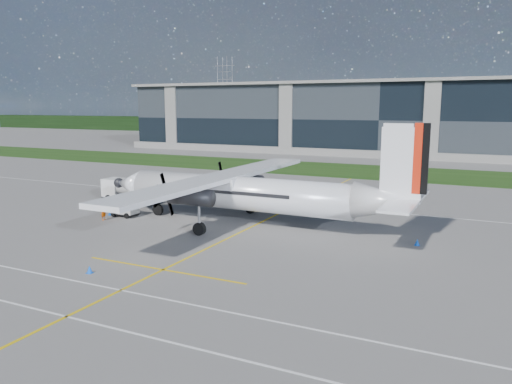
{
  "coord_description": "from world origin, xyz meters",
  "views": [
    {
      "loc": [
        21.67,
        -30.91,
        10.34
      ],
      "look_at": [
        2.8,
        8.04,
        2.86
      ],
      "focal_mm": 35.0,
      "sensor_mm": 36.0,
      "label": 1
    }
  ],
  "objects_px": {
    "safety_cone_stbdwing": "(281,193)",
    "ground_crew_person": "(104,209)",
    "pylon_west": "(225,94)",
    "safety_cone_portwing": "(90,269)",
    "baggage_tug": "(125,208)",
    "safety_cone_tail": "(417,242)",
    "fuel_tanker_truck": "(128,190)",
    "turboprop_aircraft": "(249,174)",
    "safety_cone_fwd": "(118,206)",
    "safety_cone_nose_port": "(110,213)"
  },
  "relations": [
    {
      "from": "safety_cone_nose_port",
      "to": "baggage_tug",
      "type": "bearing_deg",
      "value": 8.2
    },
    {
      "from": "turboprop_aircraft",
      "to": "safety_cone_stbdwing",
      "type": "relative_size",
      "value": 60.87
    },
    {
      "from": "safety_cone_fwd",
      "to": "pylon_west",
      "type": "bearing_deg",
      "value": 115.3
    },
    {
      "from": "turboprop_aircraft",
      "to": "safety_cone_nose_port",
      "type": "distance_m",
      "value": 14.74
    },
    {
      "from": "pylon_west",
      "to": "baggage_tug",
      "type": "distance_m",
      "value": 161.49
    },
    {
      "from": "fuel_tanker_truck",
      "to": "safety_cone_fwd",
      "type": "bearing_deg",
      "value": -66.34
    },
    {
      "from": "safety_cone_nose_port",
      "to": "safety_cone_portwing",
      "type": "bearing_deg",
      "value": -52.14
    },
    {
      "from": "turboprop_aircraft",
      "to": "safety_cone_portwing",
      "type": "distance_m",
      "value": 16.54
    },
    {
      "from": "safety_cone_tail",
      "to": "fuel_tanker_truck",
      "type": "bearing_deg",
      "value": 172.32
    },
    {
      "from": "safety_cone_fwd",
      "to": "safety_cone_stbdwing",
      "type": "bearing_deg",
      "value": 51.0
    },
    {
      "from": "fuel_tanker_truck",
      "to": "safety_cone_fwd",
      "type": "height_order",
      "value": "fuel_tanker_truck"
    },
    {
      "from": "ground_crew_person",
      "to": "safety_cone_stbdwing",
      "type": "bearing_deg",
      "value": -37.95
    },
    {
      "from": "pylon_west",
      "to": "safety_cone_portwing",
      "type": "distance_m",
      "value": 177.84
    },
    {
      "from": "baggage_tug",
      "to": "safety_cone_tail",
      "type": "distance_m",
      "value": 26.54
    },
    {
      "from": "baggage_tug",
      "to": "ground_crew_person",
      "type": "bearing_deg",
      "value": -108.69
    },
    {
      "from": "baggage_tug",
      "to": "safety_cone_stbdwing",
      "type": "distance_m",
      "value": 19.31
    },
    {
      "from": "fuel_tanker_truck",
      "to": "safety_cone_stbdwing",
      "type": "relative_size",
      "value": 14.13
    },
    {
      "from": "baggage_tug",
      "to": "safety_cone_fwd",
      "type": "bearing_deg",
      "value": 140.91
    },
    {
      "from": "safety_cone_nose_port",
      "to": "pylon_west",
      "type": "bearing_deg",
      "value": 115.35
    },
    {
      "from": "pylon_west",
      "to": "fuel_tanker_truck",
      "type": "distance_m",
      "value": 154.25
    },
    {
      "from": "turboprop_aircraft",
      "to": "baggage_tug",
      "type": "xyz_separation_m",
      "value": [
        -12.3,
        -1.76,
        -3.79
      ]
    },
    {
      "from": "baggage_tug",
      "to": "safety_cone_nose_port",
      "type": "height_order",
      "value": "baggage_tug"
    },
    {
      "from": "turboprop_aircraft",
      "to": "safety_cone_nose_port",
      "type": "height_order",
      "value": "turboprop_aircraft"
    },
    {
      "from": "baggage_tug",
      "to": "safety_cone_stbdwing",
      "type": "bearing_deg",
      "value": 62.87
    },
    {
      "from": "safety_cone_nose_port",
      "to": "ground_crew_person",
      "type": "bearing_deg",
      "value": -62.92
    },
    {
      "from": "pylon_west",
      "to": "turboprop_aircraft",
      "type": "xyz_separation_m",
      "value": [
        82.61,
        -142.92,
        -10.43
      ]
    },
    {
      "from": "safety_cone_stbdwing",
      "to": "turboprop_aircraft",
      "type": "bearing_deg",
      "value": -77.2
    },
    {
      "from": "safety_cone_portwing",
      "to": "pylon_west",
      "type": "bearing_deg",
      "value": 116.56
    },
    {
      "from": "pylon_west",
      "to": "turboprop_aircraft",
      "type": "relative_size",
      "value": 0.99
    },
    {
      "from": "ground_crew_person",
      "to": "safety_cone_portwing",
      "type": "height_order",
      "value": "ground_crew_person"
    },
    {
      "from": "fuel_tanker_truck",
      "to": "ground_crew_person",
      "type": "distance_m",
      "value": 8.8
    },
    {
      "from": "turboprop_aircraft",
      "to": "safety_cone_portwing",
      "type": "relative_size",
      "value": 60.87
    },
    {
      "from": "baggage_tug",
      "to": "safety_cone_nose_port",
      "type": "xyz_separation_m",
      "value": [
        -1.65,
        -0.24,
        -0.53
      ]
    },
    {
      "from": "turboprop_aircraft",
      "to": "safety_cone_tail",
      "type": "height_order",
      "value": "turboprop_aircraft"
    },
    {
      "from": "safety_cone_portwing",
      "to": "safety_cone_fwd",
      "type": "height_order",
      "value": "same"
    },
    {
      "from": "pylon_west",
      "to": "ground_crew_person",
      "type": "xyz_separation_m",
      "value": [
        69.6,
        -146.77,
        -14.01
      ]
    },
    {
      "from": "ground_crew_person",
      "to": "safety_cone_tail",
      "type": "height_order",
      "value": "ground_crew_person"
    },
    {
      "from": "safety_cone_portwing",
      "to": "safety_cone_nose_port",
      "type": "relative_size",
      "value": 1.0
    },
    {
      "from": "safety_cone_tail",
      "to": "safety_cone_portwing",
      "type": "distance_m",
      "value": 23.41
    },
    {
      "from": "safety_cone_fwd",
      "to": "safety_cone_tail",
      "type": "bearing_deg",
      "value": -1.67
    },
    {
      "from": "safety_cone_portwing",
      "to": "safety_cone_fwd",
      "type": "relative_size",
      "value": 1.0
    },
    {
      "from": "baggage_tug",
      "to": "fuel_tanker_truck",
      "type": "bearing_deg",
      "value": 127.92
    },
    {
      "from": "baggage_tug",
      "to": "safety_cone_stbdwing",
      "type": "xyz_separation_m",
      "value": [
        8.8,
        17.18,
        -0.53
      ]
    },
    {
      "from": "safety_cone_portwing",
      "to": "safety_cone_stbdwing",
      "type": "distance_m",
      "value": 31.02
    },
    {
      "from": "fuel_tanker_truck",
      "to": "safety_cone_portwing",
      "type": "relative_size",
      "value": 14.13
    },
    {
      "from": "safety_cone_stbdwing",
      "to": "ground_crew_person",
      "type": "bearing_deg",
      "value": -116.26
    },
    {
      "from": "turboprop_aircraft",
      "to": "safety_cone_stbdwing",
      "type": "xyz_separation_m",
      "value": [
        -3.5,
        15.41,
        -4.32
      ]
    },
    {
      "from": "ground_crew_person",
      "to": "safety_cone_portwing",
      "type": "xyz_separation_m",
      "value": [
        9.63,
        -11.76,
        -0.74
      ]
    },
    {
      "from": "pylon_west",
      "to": "safety_cone_nose_port",
      "type": "xyz_separation_m",
      "value": [
        68.65,
        -144.92,
        -14.75
      ]
    },
    {
      "from": "turboprop_aircraft",
      "to": "safety_cone_fwd",
      "type": "relative_size",
      "value": 60.87
    }
  ]
}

